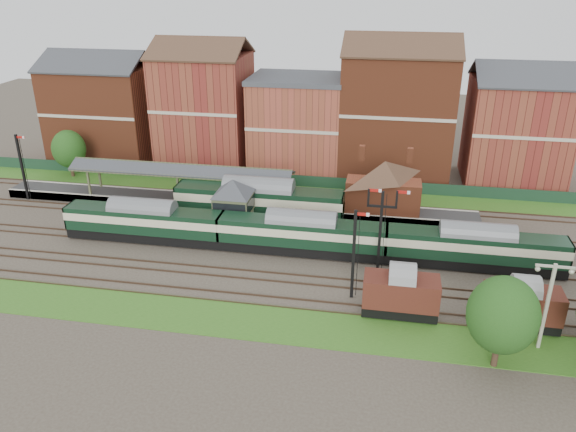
% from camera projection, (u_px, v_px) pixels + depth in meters
% --- Properties ---
extents(ground, '(160.00, 160.00, 0.00)m').
position_uv_depth(ground, '(256.00, 250.00, 55.43)').
color(ground, '#473D33').
rests_on(ground, ground).
extents(grass_back, '(90.00, 4.50, 0.06)m').
position_uv_depth(grass_back, '(285.00, 191.00, 69.80)').
color(grass_back, '#2D6619').
rests_on(grass_back, ground).
extents(grass_front, '(90.00, 5.00, 0.06)m').
position_uv_depth(grass_front, '(221.00, 318.00, 44.63)').
color(grass_front, '#2D6619').
rests_on(grass_front, ground).
extents(fence, '(90.00, 0.12, 1.50)m').
position_uv_depth(fence, '(288.00, 180.00, 71.30)').
color(fence, '#193823').
rests_on(fence, ground).
extents(platform, '(55.00, 3.40, 1.00)m').
position_uv_depth(platform, '(233.00, 204.00, 64.81)').
color(platform, '#2D2D2D').
rests_on(platform, ground).
extents(signal_box, '(5.40, 5.40, 6.00)m').
position_uv_depth(signal_box, '(234.00, 205.00, 57.55)').
color(signal_box, '#5A684A').
rests_on(signal_box, ground).
extents(brick_hut, '(3.20, 2.64, 2.94)m').
position_uv_depth(brick_hut, '(310.00, 229.00, 57.05)').
color(brick_hut, maroon).
rests_on(brick_hut, ground).
extents(station_building, '(8.10, 8.10, 5.90)m').
position_uv_depth(station_building, '(384.00, 185.00, 60.62)').
color(station_building, brown).
rests_on(station_building, platform).
extents(canopy, '(26.00, 3.89, 4.08)m').
position_uv_depth(canopy, '(181.00, 167.00, 64.13)').
color(canopy, '#475032').
rests_on(canopy, platform).
extents(semaphore_bracket, '(3.60, 0.25, 8.18)m').
position_uv_depth(semaphore_bracket, '(381.00, 227.00, 49.33)').
color(semaphore_bracket, black).
rests_on(semaphore_bracket, ground).
extents(semaphore_platform_end, '(1.23, 0.25, 8.00)m').
position_uv_depth(semaphore_platform_end, '(22.00, 166.00, 65.84)').
color(semaphore_platform_end, black).
rests_on(semaphore_platform_end, ground).
extents(semaphore_siding, '(1.23, 0.25, 8.00)m').
position_uv_depth(semaphore_siding, '(354.00, 253.00, 45.81)').
color(semaphore_siding, black).
rests_on(semaphore_siding, ground).
extents(yard_lamp, '(2.60, 0.22, 7.00)m').
position_uv_depth(yard_lamp, '(548.00, 302.00, 39.54)').
color(yard_lamp, beige).
rests_on(yard_lamp, ground).
extents(town_backdrop, '(69.00, 10.00, 16.00)m').
position_uv_depth(town_backdrop, '(296.00, 118.00, 75.08)').
color(town_backdrop, brown).
rests_on(town_backdrop, ground).
extents(dmu_train, '(48.27, 2.54, 3.71)m').
position_uv_depth(dmu_train, '(301.00, 233.00, 53.79)').
color(dmu_train, black).
rests_on(dmu_train, ground).
extents(platform_railcar, '(18.26, 2.88, 4.21)m').
position_uv_depth(platform_railcar, '(259.00, 201.00, 60.45)').
color(platform_railcar, black).
rests_on(platform_railcar, ground).
extents(goods_van_a, '(5.90, 2.56, 3.58)m').
position_uv_depth(goods_van_a, '(401.00, 293.00, 44.23)').
color(goods_van_a, black).
rests_on(goods_van_a, ground).
extents(goods_van_b, '(5.68, 2.46, 3.45)m').
position_uv_depth(goods_van_b, '(522.00, 305.00, 42.76)').
color(goods_van_b, black).
rests_on(goods_van_b, ground).
extents(tree_far, '(4.78, 4.78, 6.98)m').
position_uv_depth(tree_far, '(503.00, 315.00, 37.60)').
color(tree_far, '#382619').
rests_on(tree_far, ground).
extents(tree_back, '(4.32, 4.32, 6.31)m').
position_uv_depth(tree_back, '(69.00, 149.00, 73.23)').
color(tree_back, '#382619').
rests_on(tree_back, ground).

